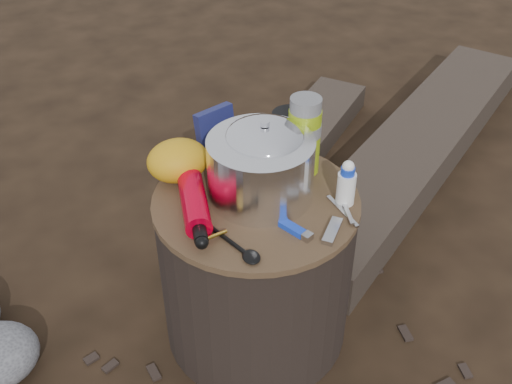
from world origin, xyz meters
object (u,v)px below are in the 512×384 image
object	(u,v)px
camping_pot	(264,158)
fuel_bottle	(194,203)
stump	(256,268)
log_main	(417,147)
travel_mug	(290,138)
thermos	(304,136)

from	to	relation	value
camping_pot	fuel_bottle	distance (m)	0.20
stump	log_main	world-z (taller)	stump
fuel_bottle	stump	bearing A→B (deg)	9.30
camping_pot	travel_mug	xyz separation A→B (m)	(0.10, 0.09, -0.02)
log_main	travel_mug	distance (m)	0.96
fuel_bottle	travel_mug	size ratio (longest dim) A/B	1.85
thermos	travel_mug	size ratio (longest dim) A/B	1.48
stump	fuel_bottle	xyz separation A→B (m)	(-0.15, -0.00, 0.26)
stump	log_main	size ratio (longest dim) A/B	0.29
log_main	fuel_bottle	size ratio (longest dim) A/B	6.68
fuel_bottle	thermos	world-z (taller)	thermos
stump	thermos	bearing A→B (deg)	26.41
travel_mug	stump	bearing A→B (deg)	-137.15
log_main	thermos	bearing A→B (deg)	-92.06
stump	travel_mug	size ratio (longest dim) A/B	3.63
camping_pot	thermos	xyz separation A→B (m)	(0.12, 0.04, 0.01)
stump	camping_pot	size ratio (longest dim) A/B	2.75
log_main	stump	bearing A→B (deg)	-93.42
stump	log_main	distance (m)	1.04
fuel_bottle	travel_mug	xyz separation A→B (m)	(0.29, 0.13, 0.04)
stump	camping_pot	xyz separation A→B (m)	(0.03, 0.03, 0.32)
stump	thermos	xyz separation A→B (m)	(0.15, 0.08, 0.33)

